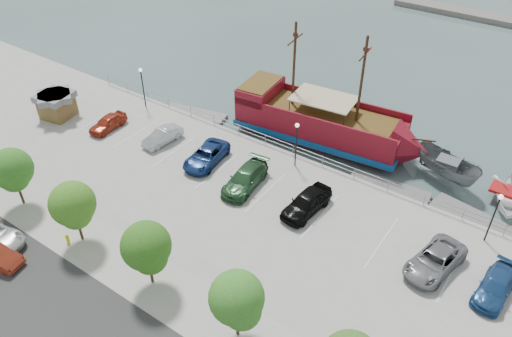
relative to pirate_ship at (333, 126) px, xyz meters
The scene contains 24 objects.
ground 12.79m from the pirate_ship, 91.83° to the right, with size 160.00×160.00×0.00m, color #3B4D4E.
sidewalk 22.65m from the pirate_ship, 91.02° to the right, with size 100.00×4.00×0.05m, color #A29D92.
seawall_railing 4.87m from the pirate_ship, 94.79° to the right, with size 50.00×0.06×1.00m.
pirate_ship is the anchor object (origin of this frame).
patrol_boat 10.71m from the pirate_ship, ahead, with size 2.36×6.28×2.43m, color slate.
dock_west 14.75m from the pirate_ship, 166.45° to the right, with size 6.83×1.95×0.39m, color gray.
dock_mid 8.23m from the pirate_ship, 25.27° to the right, with size 6.81×1.95×0.39m, color slate.
dock_east 15.26m from the pirate_ship, 13.08° to the right, with size 7.66×2.19×0.44m, color slate.
shed 27.18m from the pirate_ship, 152.70° to the right, with size 3.54×3.54×2.52m.
fire_hydrant 25.10m from the pirate_ship, 110.95° to the right, with size 0.25×0.25×0.73m.
lamp_post_left 19.50m from the pirate_ship, 161.58° to the right, with size 0.36×0.36×4.28m.
lamp_post_mid 6.45m from the pirate_ship, 93.78° to the right, with size 0.36×0.36×4.28m.
lamp_post_right 16.87m from the pirate_ship, 21.46° to the right, with size 0.36×0.36×4.28m.
tree_b 27.45m from the pirate_ship, 123.90° to the right, with size 3.30×3.20×5.00m.
tree_c 24.27m from the pirate_ship, 109.99° to the right, with size 3.30×3.20×5.00m.
tree_d 22.86m from the pirate_ship, 93.17° to the right, with size 3.30×3.20×5.00m.
tree_e 23.53m from the pirate_ship, 75.81° to the right, with size 3.30×3.20×5.00m.
parked_car_a 21.44m from the pirate_ship, 148.32° to the right, with size 1.62×4.01×1.37m, color #A2301B.
parked_car_b 15.86m from the pirate_ship, 140.87° to the right, with size 1.41×4.06×1.34m, color #A5A9AE.
parked_car_c 12.34m from the pirate_ship, 124.50° to the right, with size 2.35×5.10×1.42m, color navy.
parked_car_d 11.17m from the pirate_ship, 101.75° to the right, with size 2.16×5.32×1.54m, color #264F2B.
parked_car_e 11.23m from the pirate_ship, 72.54° to the right, with size 1.97×4.89×1.67m, color black.
parked_car_g 17.28m from the pirate_ship, 39.00° to the right, with size 2.43×5.26×1.46m, color gray.
parked_car_h 20.42m from the pirate_ship, 31.81° to the right, with size 1.86×4.58×1.33m, color navy.
Camera 1 is at (17.08, -24.07, 25.82)m, focal length 35.00 mm.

